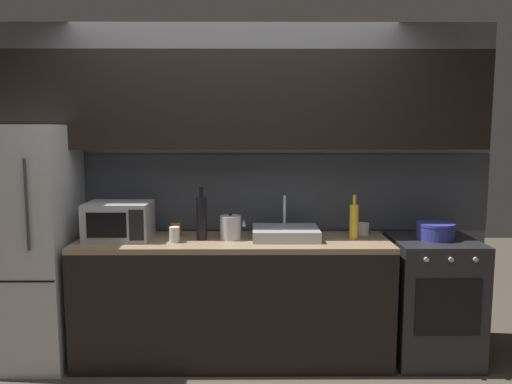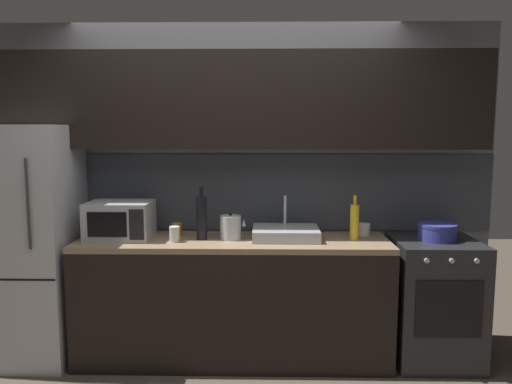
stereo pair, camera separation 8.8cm
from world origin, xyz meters
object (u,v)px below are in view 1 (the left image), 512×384
(refrigerator, at_px, (25,245))
(mug_clear, at_px, (174,235))
(oven_range, at_px, (432,299))
(wine_bottle_yellow, at_px, (354,221))
(mug_orange, at_px, (176,230))
(kettle, at_px, (231,227))
(wine_bottle_dark, at_px, (202,218))
(microwave, at_px, (119,221))
(mug_white, at_px, (363,229))
(cooking_pot, at_px, (435,231))

(refrigerator, height_order, mug_clear, refrigerator)
(oven_range, bearing_deg, wine_bottle_yellow, 178.81)
(oven_range, relative_size, mug_orange, 9.40)
(refrigerator, height_order, kettle, refrigerator)
(wine_bottle_dark, distance_m, mug_clear, 0.23)
(microwave, bearing_deg, mug_orange, 13.04)
(microwave, relative_size, wine_bottle_dark, 1.20)
(refrigerator, distance_m, wine_bottle_yellow, 2.39)
(wine_bottle_yellow, bearing_deg, oven_range, -1.19)
(oven_range, xyz_separation_m, microwave, (-2.30, 0.02, 0.58))
(microwave, xyz_separation_m, kettle, (0.81, -0.01, -0.05))
(oven_range, bearing_deg, microwave, 179.51)
(refrigerator, height_order, mug_orange, refrigerator)
(kettle, xyz_separation_m, mug_clear, (-0.39, -0.10, -0.03))
(kettle, xyz_separation_m, mug_white, (1.00, 0.15, -0.04))
(wine_bottle_dark, bearing_deg, wine_bottle_yellow, 1.00)
(oven_range, distance_m, kettle, 1.58)
(wine_bottle_yellow, relative_size, cooking_pot, 1.19)
(wine_bottle_dark, relative_size, mug_clear, 3.49)
(mug_white, xyz_separation_m, mug_clear, (-1.39, -0.25, 0.01))
(wine_bottle_dark, xyz_separation_m, cooking_pot, (1.70, 0.01, -0.10))
(kettle, height_order, mug_orange, kettle)
(wine_bottle_dark, distance_m, mug_white, 1.23)
(mug_orange, bearing_deg, microwave, -166.96)
(wine_bottle_dark, bearing_deg, microwave, 177.47)
(microwave, relative_size, wine_bottle_yellow, 1.42)
(wine_bottle_dark, bearing_deg, mug_clear, -156.56)
(mug_white, xyz_separation_m, mug_orange, (-1.41, -0.05, 0.00))
(microwave, xyz_separation_m, mug_white, (1.81, 0.15, -0.09))
(mug_orange, bearing_deg, wine_bottle_dark, -29.90)
(cooking_pot, bearing_deg, oven_range, -154.13)
(oven_range, distance_m, mug_clear, 1.95)
(refrigerator, distance_m, mug_white, 2.50)
(refrigerator, distance_m, cooking_pot, 2.98)
(microwave, bearing_deg, oven_range, -0.49)
(oven_range, distance_m, cooking_pot, 0.51)
(wine_bottle_dark, bearing_deg, mug_orange, 150.10)
(wine_bottle_yellow, distance_m, cooking_pot, 0.60)
(wine_bottle_dark, bearing_deg, mug_white, 8.13)
(microwave, distance_m, mug_white, 1.82)
(wine_bottle_yellow, height_order, cooking_pot, wine_bottle_yellow)
(mug_orange, xyz_separation_m, cooking_pot, (1.90, -0.11, 0.01))
(mug_orange, bearing_deg, wine_bottle_yellow, -4.33)
(mug_white, bearing_deg, mug_clear, -169.72)
(wine_bottle_dark, distance_m, cooking_pot, 1.70)
(refrigerator, xyz_separation_m, mug_white, (2.49, 0.16, 0.08))
(mug_white, relative_size, mug_orange, 0.93)
(microwave, distance_m, mug_orange, 0.42)
(oven_range, relative_size, kettle, 4.60)
(refrigerator, xyz_separation_m, wine_bottle_dark, (1.28, -0.01, 0.20))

